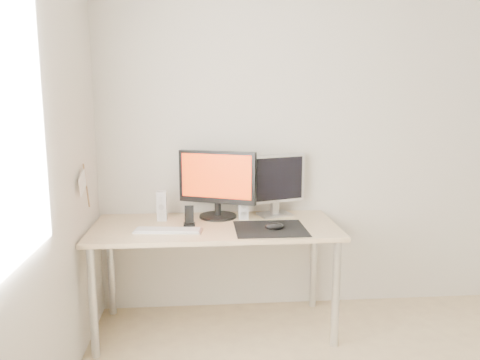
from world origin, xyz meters
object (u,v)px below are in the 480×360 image
main_monitor (217,182)px  speaker_left (162,206)px  speaker_right (243,204)px  keyboard (168,230)px  mouse (274,226)px  second_monitor (275,182)px  phone_dock (189,220)px  desk (215,236)px

main_monitor → speaker_left: bearing=-174.4°
main_monitor → speaker_right: bearing=-12.6°
speaker_left → keyboard: 0.30m
main_monitor → speaker_left: size_ratio=2.62×
mouse → main_monitor: 0.54m
main_monitor → keyboard: 0.51m
main_monitor → speaker_right: (0.18, -0.04, -0.15)m
second_monitor → phone_dock: 0.67m
main_monitor → speaker_left: (-0.38, -0.04, -0.15)m
speaker_left → keyboard: size_ratio=0.47×
speaker_right → phone_dock: bearing=-157.8°
second_monitor → phone_dock: (-0.60, -0.22, -0.20)m
mouse → second_monitor: (0.06, 0.37, 0.22)m
second_monitor → mouse: bearing=-99.4°
main_monitor → speaker_left: main_monitor is taller
keyboard → second_monitor: bearing=25.3°
second_monitor → speaker_left: bearing=-175.2°
mouse → desk: bearing=157.9°
desk → main_monitor: (0.02, 0.19, 0.33)m
speaker_left → speaker_right: size_ratio=1.00×
mouse → phone_dock: (-0.54, 0.15, 0.02)m
main_monitor → phone_dock: 0.34m
speaker_left → second_monitor: bearing=4.8°
speaker_left → phone_dock: size_ratio=1.50×
second_monitor → speaker_left: second_monitor is taller
mouse → keyboard: (-0.67, 0.03, -0.02)m
keyboard → mouse: bearing=-2.3°
desk → second_monitor: 0.58m
speaker_right → keyboard: speaker_right is taller
desk → speaker_left: speaker_left is taller
mouse → speaker_left: speaker_left is taller
second_monitor → speaker_left: (-0.79, -0.07, -0.14)m
mouse → main_monitor: bearing=135.3°
desk → main_monitor: size_ratio=3.05×
phone_dock → mouse: bearing=-15.8°
desk → speaker_right: (0.20, 0.15, 0.18)m
second_monitor → keyboard: (-0.73, -0.34, -0.23)m
mouse → speaker_left: (-0.72, 0.30, 0.08)m
speaker_right → phone_dock: speaker_right is taller
mouse → speaker_left: 0.79m
keyboard → phone_dock: size_ratio=3.23×
mouse → second_monitor: 0.43m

